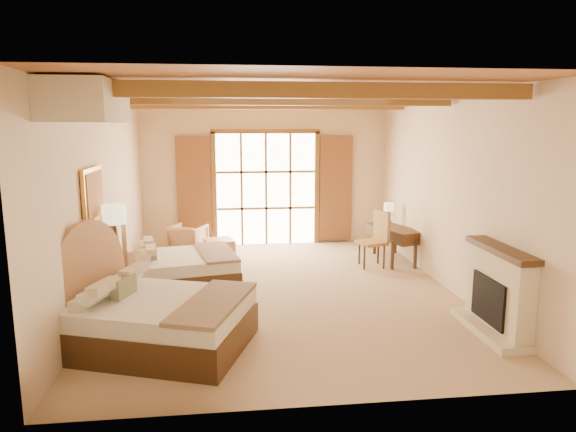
{
  "coord_description": "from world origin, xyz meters",
  "views": [
    {
      "loc": [
        -0.86,
        -8.02,
        2.71
      ],
      "look_at": [
        0.11,
        0.2,
        1.22
      ],
      "focal_mm": 32.0,
      "sensor_mm": 36.0,
      "label": 1
    }
  ],
  "objects": [
    {
      "name": "floor",
      "position": [
        0.0,
        0.0,
        0.0
      ],
      "size": [
        7.0,
        7.0,
        0.0
      ],
      "primitive_type": "plane",
      "color": "tan",
      "rests_on": "ground"
    },
    {
      "name": "wall_back",
      "position": [
        0.0,
        3.5,
        1.6
      ],
      "size": [
        5.5,
        0.0,
        5.5
      ],
      "primitive_type": "plane",
      "rotation": [
        1.57,
        0.0,
        0.0
      ],
      "color": "beige",
      "rests_on": "ground"
    },
    {
      "name": "wall_left",
      "position": [
        -2.75,
        0.0,
        1.6
      ],
      "size": [
        0.0,
        7.0,
        7.0
      ],
      "primitive_type": "plane",
      "rotation": [
        1.57,
        0.0,
        1.57
      ],
      "color": "beige",
      "rests_on": "ground"
    },
    {
      "name": "wall_right",
      "position": [
        2.75,
        0.0,
        1.6
      ],
      "size": [
        0.0,
        7.0,
        7.0
      ],
      "primitive_type": "plane",
      "rotation": [
        1.57,
        0.0,
        -1.57
      ],
      "color": "beige",
      "rests_on": "ground"
    },
    {
      "name": "ceiling",
      "position": [
        0.0,
        0.0,
        3.2
      ],
      "size": [
        7.0,
        7.0,
        0.0
      ],
      "primitive_type": "plane",
      "rotation": [
        3.14,
        0.0,
        0.0
      ],
      "color": "#AD6D3D",
      "rests_on": "ground"
    },
    {
      "name": "ceiling_beams",
      "position": [
        0.0,
        0.0,
        3.08
      ],
      "size": [
        5.39,
        4.6,
        0.18
      ],
      "primitive_type": null,
      "color": "brown",
      "rests_on": "ceiling"
    },
    {
      "name": "french_doors",
      "position": [
        0.0,
        3.44,
        1.25
      ],
      "size": [
        3.95,
        0.08,
        2.6
      ],
      "color": "white",
      "rests_on": "ground"
    },
    {
      "name": "fireplace",
      "position": [
        2.6,
        -2.0,
        0.51
      ],
      "size": [
        0.46,
        1.4,
        1.16
      ],
      "color": "beige",
      "rests_on": "ground"
    },
    {
      "name": "painting",
      "position": [
        -2.7,
        -0.75,
        1.75
      ],
      "size": [
        0.06,
        0.95,
        0.75
      ],
      "color": "gold",
      "rests_on": "wall_left"
    },
    {
      "name": "canopy_valance",
      "position": [
        -2.4,
        -2.0,
        2.95
      ],
      "size": [
        0.7,
        1.4,
        0.45
      ],
      "primitive_type": "cube",
      "color": "#F6EEC7",
      "rests_on": "ceiling"
    },
    {
      "name": "bed_near",
      "position": [
        -1.86,
        -1.94,
        0.41
      ],
      "size": [
        2.53,
        2.13,
        1.35
      ],
      "rotation": [
        0.0,
        0.0,
        -0.34
      ],
      "color": "#472B16",
      "rests_on": "floor"
    },
    {
      "name": "bed_far",
      "position": [
        -1.82,
        0.42,
        0.36
      ],
      "size": [
        2.09,
        1.72,
        1.21
      ],
      "rotation": [
        0.0,
        0.0,
        0.2
      ],
      "color": "#472B16",
      "rests_on": "floor"
    },
    {
      "name": "nightstand",
      "position": [
        -2.48,
        -1.02,
        0.33
      ],
      "size": [
        0.63,
        0.63,
        0.65
      ],
      "primitive_type": "cube",
      "rotation": [
        0.0,
        0.0,
        0.17
      ],
      "color": "#472B16",
      "rests_on": "floor"
    },
    {
      "name": "floor_lamp",
      "position": [
        -2.5,
        -0.48,
        1.33
      ],
      "size": [
        0.33,
        0.33,
        1.56
      ],
      "color": "#342515",
      "rests_on": "floor"
    },
    {
      "name": "armchair",
      "position": [
        -1.71,
        2.68,
        0.31
      ],
      "size": [
        0.88,
        0.89,
        0.63
      ],
      "primitive_type": "imported",
      "rotation": [
        0.0,
        0.0,
        -3.52
      ],
      "color": "tan",
      "rests_on": "floor"
    },
    {
      "name": "ottoman",
      "position": [
        -1.05,
        2.22,
        0.2
      ],
      "size": [
        0.66,
        0.66,
        0.4
      ],
      "primitive_type": "cube",
      "rotation": [
        0.0,
        0.0,
        0.23
      ],
      "color": "tan",
      "rests_on": "floor"
    },
    {
      "name": "desk",
      "position": [
        2.42,
        1.65,
        0.36
      ],
      "size": [
        0.91,
        1.37,
        0.68
      ],
      "rotation": [
        0.0,
        0.0,
        0.32
      ],
      "color": "#472B16",
      "rests_on": "floor"
    },
    {
      "name": "desk_chair",
      "position": [
        1.89,
        1.29,
        0.34
      ],
      "size": [
        0.61,
        0.6,
        1.08
      ],
      "rotation": [
        0.0,
        0.0,
        0.31
      ],
      "color": "#AF8747",
      "rests_on": "floor"
    },
    {
      "name": "desk_lamp",
      "position": [
        2.47,
        2.21,
        0.99
      ],
      "size": [
        0.2,
        0.2,
        0.41
      ],
      "color": "#342515",
      "rests_on": "desk"
    }
  ]
}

